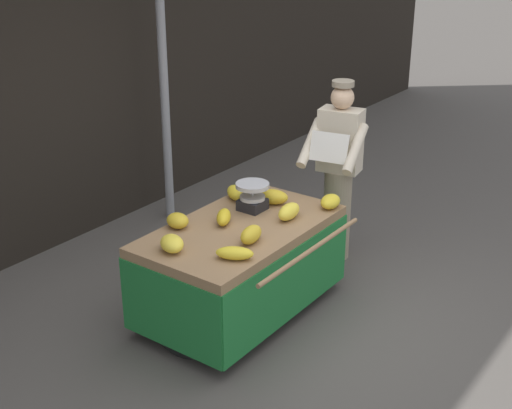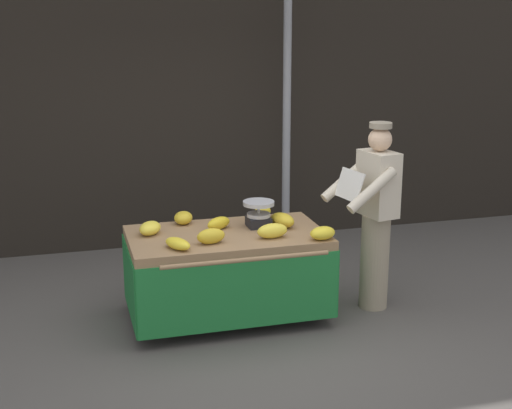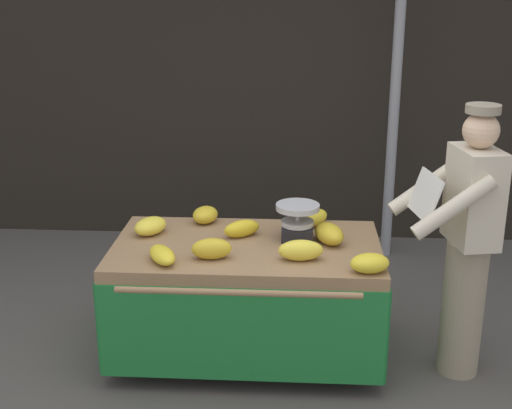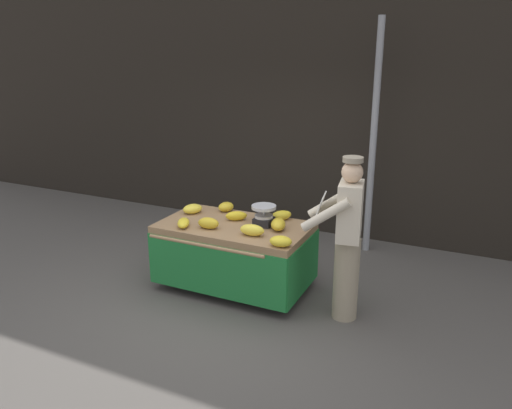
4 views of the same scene
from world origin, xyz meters
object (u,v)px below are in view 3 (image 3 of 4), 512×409
banana_bunch_8 (313,218)px  vendor_person (467,243)px  banana_bunch_6 (205,215)px  banana_bunch_1 (212,249)px  banana_bunch_4 (150,226)px  banana_bunch_0 (329,234)px  banana_bunch_5 (370,263)px  banana_bunch_7 (242,229)px  banana_bunch_3 (301,250)px  banana_bunch_2 (162,255)px  weighing_scale (297,222)px  banana_cart (247,276)px  street_pole (396,83)px

banana_bunch_8 → vendor_person: bearing=-28.1°
banana_bunch_6 → banana_bunch_8: (0.74, -0.01, -0.00)m
banana_bunch_1 → banana_bunch_6: 0.64m
banana_bunch_4 → banana_bunch_0: bearing=-4.2°
banana_bunch_1 → vendor_person: size_ratio=0.14×
banana_bunch_5 → banana_bunch_7: 0.94m
vendor_person → banana_bunch_0: bearing=168.3°
banana_bunch_4 → banana_bunch_7: banana_bunch_4 is taller
banana_bunch_4 → banana_bunch_5: size_ratio=1.05×
banana_bunch_7 → banana_bunch_1: bearing=-111.5°
banana_bunch_3 → banana_bunch_6: (-0.65, 0.61, -0.01)m
banana_bunch_2 → banana_bunch_4: (-0.16, 0.45, 0.01)m
weighing_scale → vendor_person: 1.05m
banana_bunch_1 → banana_bunch_6: bearing=100.9°
banana_bunch_7 → vendor_person: size_ratio=0.15×
banana_bunch_0 → banana_bunch_2: bearing=-159.9°
weighing_scale → banana_bunch_0: size_ratio=1.04×
vendor_person → banana_bunch_7: bearing=169.7°
banana_bunch_2 → banana_bunch_6: bearing=76.5°
banana_bunch_6 → banana_bunch_1: bearing=-79.1°
banana_bunch_8 → banana_bunch_5: bearing=-67.9°
banana_bunch_0 → banana_bunch_4: 1.17m
banana_bunch_2 → banana_bunch_5: banana_bunch_5 is taller
banana_bunch_3 → banana_cart: bearing=145.6°
banana_bunch_0 → banana_bunch_3: bearing=-122.1°
banana_bunch_6 → banana_bunch_7: 0.37m
street_pole → banana_bunch_6: street_pole is taller
banana_bunch_7 → banana_bunch_6: bearing=137.7°
weighing_scale → vendor_person: vendor_person is taller
banana_bunch_2 → banana_bunch_7: banana_bunch_7 is taller
weighing_scale → banana_bunch_1: weighing_scale is taller
street_pole → banana_bunch_5: 2.35m
banana_bunch_8 → vendor_person: 1.04m
banana_bunch_3 → banana_bunch_0: bearing=57.9°
banana_bunch_2 → banana_bunch_6: (0.17, 0.69, 0.01)m
banana_cart → banana_bunch_5: (0.74, -0.39, 0.27)m
banana_bunch_1 → banana_bunch_0: bearing=22.8°
weighing_scale → banana_bunch_7: size_ratio=1.12×
banana_bunch_2 → banana_bunch_7: bearing=45.6°
banana_bunch_0 → banana_bunch_7: 0.57m
banana_cart → banana_bunch_0: bearing=6.0°
weighing_scale → banana_bunch_8: (0.11, 0.26, -0.06)m
banana_bunch_1 → banana_bunch_8: (0.62, 0.62, -0.01)m
banana_bunch_0 → banana_bunch_3: size_ratio=1.00×
street_pole → banana_bunch_0: 1.99m
banana_bunch_2 → banana_bunch_0: bearing=20.1°
banana_bunch_5 → banana_bunch_3: bearing=158.7°
banana_bunch_2 → banana_bunch_7: size_ratio=1.10×
weighing_scale → banana_bunch_0: 0.22m
banana_bunch_1 → banana_bunch_4: bearing=139.5°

